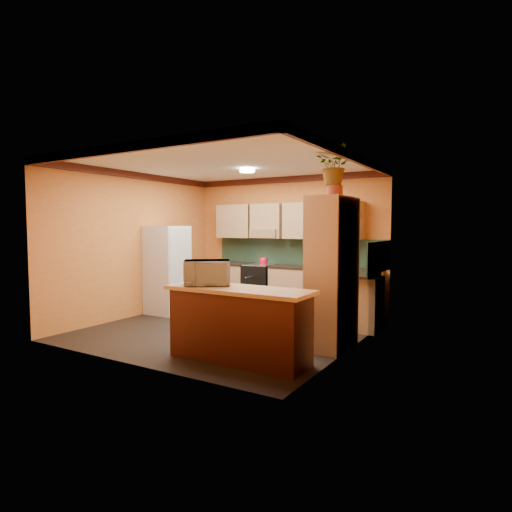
# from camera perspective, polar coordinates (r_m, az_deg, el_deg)

# --- Properties ---
(room_shell) EXTENTS (4.24, 4.24, 2.72)m
(room_shell) POSITION_cam_1_polar(r_m,az_deg,el_deg) (7.21, -2.38, 7.11)
(room_shell) COLOR black
(room_shell) RESTS_ON ground
(base_cabinets_back) EXTENTS (3.65, 0.60, 0.88)m
(base_cabinets_back) POSITION_cam_1_polar(r_m,az_deg,el_deg) (8.52, 4.21, -4.49)
(base_cabinets_back) COLOR tan
(base_cabinets_back) RESTS_ON ground
(countertop_back) EXTENTS (3.65, 0.62, 0.04)m
(countertop_back) POSITION_cam_1_polar(r_m,az_deg,el_deg) (8.47, 4.22, -1.41)
(countertop_back) COLOR black
(countertop_back) RESTS_ON base_cabinets_back
(stove) EXTENTS (0.58, 0.58, 0.91)m
(stove) POSITION_cam_1_polar(r_m,az_deg,el_deg) (8.82, 0.57, -4.10)
(stove) COLOR black
(stove) RESTS_ON ground
(kettle) EXTENTS (0.22, 0.22, 0.18)m
(kettle) POSITION_cam_1_polar(r_m,az_deg,el_deg) (8.66, 0.98, -0.62)
(kettle) COLOR red
(kettle) RESTS_ON stove
(sink) EXTENTS (0.48, 0.40, 0.03)m
(sink) POSITION_cam_1_polar(r_m,az_deg,el_deg) (8.15, 9.10, -1.42)
(sink) COLOR silver
(sink) RESTS_ON countertop_back
(base_cabinets_right) EXTENTS (0.60, 0.80, 0.88)m
(base_cabinets_right) POSITION_cam_1_polar(r_m,az_deg,el_deg) (7.26, 13.14, -6.08)
(base_cabinets_right) COLOR tan
(base_cabinets_right) RESTS_ON ground
(countertop_right) EXTENTS (0.62, 0.80, 0.04)m
(countertop_right) POSITION_cam_1_polar(r_m,az_deg,el_deg) (7.19, 13.20, -2.47)
(countertop_right) COLOR black
(countertop_right) RESTS_ON base_cabinets_right
(fridge) EXTENTS (0.68, 0.66, 1.70)m
(fridge) POSITION_cam_1_polar(r_m,az_deg,el_deg) (8.47, -11.76, -1.83)
(fridge) COLOR silver
(fridge) RESTS_ON ground
(pantry) EXTENTS (0.48, 0.90, 2.10)m
(pantry) POSITION_cam_1_polar(r_m,az_deg,el_deg) (6.02, 10.14, -2.23)
(pantry) COLOR tan
(pantry) RESTS_ON ground
(fern_pot) EXTENTS (0.22, 0.22, 0.16)m
(fern_pot) POSITION_cam_1_polar(r_m,az_deg,el_deg) (6.06, 10.44, 8.51)
(fern_pot) COLOR maroon
(fern_pot) RESTS_ON pantry
(fern) EXTENTS (0.49, 0.43, 0.53)m
(fern) POSITION_cam_1_polar(r_m,az_deg,el_deg) (6.09, 10.49, 11.76)
(fern) COLOR tan
(fern) RESTS_ON fern_pot
(breakfast_bar) EXTENTS (1.80, 0.55, 0.88)m
(breakfast_bar) POSITION_cam_1_polar(r_m,az_deg,el_deg) (5.44, -2.30, -9.37)
(breakfast_bar) COLOR #4D1B12
(breakfast_bar) RESTS_ON ground
(bar_top) EXTENTS (1.90, 0.65, 0.05)m
(bar_top) POSITION_cam_1_polar(r_m,az_deg,el_deg) (5.35, -2.32, -4.52)
(bar_top) COLOR tan
(bar_top) RESTS_ON breakfast_bar
(microwave) EXTENTS (0.71, 0.67, 0.33)m
(microwave) POSITION_cam_1_polar(r_m,az_deg,el_deg) (5.61, -6.57, -2.21)
(microwave) COLOR silver
(microwave) RESTS_ON bar_top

